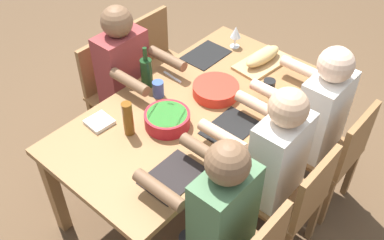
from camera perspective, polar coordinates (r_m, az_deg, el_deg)
The scene contains 24 objects.
ground_plane at distance 3.29m, azimuth 0.00°, elevation -8.15°, with size 8.00×8.00×0.00m, color brown.
dining_table at distance 2.81m, azimuth 0.00°, elevation 0.41°, with size 1.79×0.92×0.74m.
chair_far_center at distance 3.37m, azimuth -10.04°, elevation 4.04°, with size 0.40×0.40×0.85m.
diner_far_center at distance 3.13m, azimuth -8.29°, elevation 5.79°, with size 0.41×0.53×1.20m.
chair_far_right at distance 3.63m, azimuth -4.18°, elevation 7.69°, with size 0.40×0.40×0.85m.
chair_near_center at distance 2.66m, azimuth 12.95°, elevation -9.85°, with size 0.40×0.40×0.85m.
diner_near_center at distance 2.54m, azimuth 10.19°, elevation -4.82°, with size 0.41×0.53×1.20m.
chair_near_right at distance 2.97m, azimuth 17.88°, elevation -3.98°, with size 0.40×0.40×0.85m.
diner_near_right at distance 2.87m, azimuth 15.59°, elevation 0.68°, with size 0.41×0.53×1.20m.
diner_near_left at distance 2.27m, azimuth 3.20°, elevation -11.73°, with size 0.41×0.53×1.20m.
serving_bowl_pasta at distance 2.83m, azimuth 3.07°, elevation 3.97°, with size 0.30×0.30×0.07m.
serving_bowl_greens at distance 2.61m, azimuth -3.24°, elevation 0.21°, with size 0.27×0.27×0.09m.
cutting_board at distance 3.15m, azimuth 8.95°, elevation 7.24°, with size 0.40×0.22×0.02m, color tan.
bread_loaf at distance 3.12m, azimuth 9.06°, elevation 8.06°, with size 0.32×0.11×0.09m, color tan.
wine_bottle at distance 2.88m, azimuth -5.85°, elevation 6.13°, with size 0.08×0.08×0.29m.
beer_bottle at distance 2.54m, azimuth -8.19°, elevation 0.16°, with size 0.06×0.06×0.22m, color brown.
wine_glass at distance 3.26m, azimuth 5.62°, elevation 11.04°, with size 0.08×0.08×0.17m.
cup_far_center at distance 2.82m, azimuth -4.35°, elevation 3.98°, with size 0.07×0.07×0.11m, color #334C8C.
fork_far_center at distance 3.00m, azimuth -2.54°, elevation 5.52°, with size 0.02×0.17×0.01m, color silver.
placemat_far_right at distance 3.21m, azimuth 1.80°, elevation 8.32°, with size 0.32×0.23×0.01m, color black.
placemat_near_center at distance 2.62m, azimuth 4.92°, elevation -1.05°, with size 0.32×0.23×0.01m, color black.
cup_near_right at distance 2.89m, azimuth 9.82°, elevation 4.27°, with size 0.08×0.08×0.09m, color black.
placemat_near_left at distance 2.36m, azimuth -2.45°, elevation -7.21°, with size 0.32×0.23×0.01m, color black.
napkin_stack at distance 2.69m, azimuth -11.78°, elevation -0.26°, with size 0.14×0.14×0.02m, color white.
Camera 1 is at (-1.58, -1.38, 2.53)m, focal length 41.64 mm.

